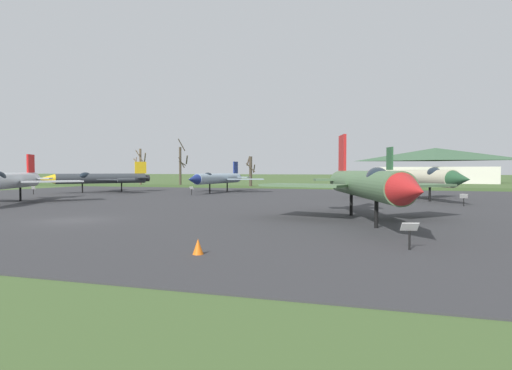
# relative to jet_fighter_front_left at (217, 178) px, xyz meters

# --- Properties ---
(ground_plane) EXTENTS (600.00, 600.00, 0.00)m
(ground_plane) POSITION_rel_jet_fighter_front_left_xyz_m (3.41, -32.06, -2.00)
(ground_plane) COLOR #425B2D
(asphalt_apron) EXTENTS (74.91, 57.83, 0.05)m
(asphalt_apron) POSITION_rel_jet_fighter_front_left_xyz_m (3.41, -14.71, -1.98)
(asphalt_apron) COLOR #333335
(asphalt_apron) RESTS_ON ground
(grass_verge_strip) EXTENTS (134.91, 12.00, 0.06)m
(grass_verge_strip) POSITION_rel_jet_fighter_front_left_xyz_m (3.41, 20.20, -1.97)
(grass_verge_strip) COLOR #375124
(grass_verge_strip) RESTS_ON ground
(jet_fighter_front_left) EXTENTS (11.78, 14.70, 4.40)m
(jet_fighter_front_left) POSITION_rel_jet_fighter_front_left_xyz_m (0.00, 0.00, 0.00)
(jet_fighter_front_left) COLOR #8EA3B2
(jet_fighter_front_left) RESTS_ON ground
(info_placard_front_left) EXTENTS (0.50, 0.33, 1.08)m
(info_placard_front_left) POSITION_rel_jet_fighter_front_left_xyz_m (-0.72, -6.69, -1.34)
(info_placard_front_left) COLOR black
(info_placard_front_left) RESTS_ON ground
(jet_fighter_front_right) EXTENTS (11.96, 16.65, 5.70)m
(jet_fighter_front_right) POSITION_rel_jet_fighter_front_left_xyz_m (20.37, -28.03, 0.32)
(jet_fighter_front_right) COLOR #4C6B47
(jet_fighter_front_right) RESTS_ON ground
(info_placard_front_right) EXTENTS (0.69, 0.43, 1.10)m
(info_placard_front_right) POSITION_rel_jet_fighter_front_left_xyz_m (22.28, -36.32, -1.28)
(info_placard_front_right) COLOR black
(info_placard_front_right) RESTS_ON ground
(jet_fighter_rear_center) EXTENTS (12.26, 12.63, 4.34)m
(jet_fighter_rear_center) POSITION_rel_jet_fighter_front_left_xyz_m (-15.92, -4.06, -0.01)
(jet_fighter_rear_center) COLOR #33383D
(jet_fighter_rear_center) RESTS_ON ground
(info_placard_rear_center) EXTENTS (0.52, 0.35, 1.05)m
(info_placard_rear_center) POSITION_rel_jet_fighter_front_left_xyz_m (-20.66, -10.67, -1.36)
(info_placard_rear_center) COLOR black
(info_placard_rear_center) RESTS_ON ground
(jet_fighter_rear_left) EXTENTS (11.52, 14.83, 4.77)m
(jet_fighter_rear_left) POSITION_rel_jet_fighter_front_left_xyz_m (-11.52, -23.13, 0.16)
(jet_fighter_rear_left) COLOR silver
(jet_fighter_rear_left) RESTS_ON ground
(jet_fighter_rear_right) EXTENTS (11.62, 16.72, 5.88)m
(jet_fighter_rear_right) POSITION_rel_jet_fighter_front_left_xyz_m (25.04, -7.10, 0.39)
(jet_fighter_rear_right) COLOR #B7B293
(jet_fighter_rear_right) RESTS_ON ground
(info_placard_rear_right) EXTENTS (0.66, 0.39, 1.08)m
(info_placard_rear_right) POSITION_rel_jet_fighter_front_left_xyz_m (28.10, -14.23, -1.30)
(info_placard_rear_right) COLOR black
(info_placard_rear_right) RESTS_ON ground
(bare_tree_far_left) EXTENTS (2.79, 2.79, 7.71)m
(bare_tree_far_left) POSITION_rel_jet_fighter_front_left_xyz_m (-27.60, 25.17, 2.22)
(bare_tree_far_left) COLOR brown
(bare_tree_far_left) RESTS_ON ground
(bare_tree_left_of_center) EXTENTS (2.26, 3.17, 9.65)m
(bare_tree_left_of_center) POSITION_rel_jet_fighter_front_left_xyz_m (-18.51, 26.08, 2.35)
(bare_tree_left_of_center) COLOR #42382D
(bare_tree_left_of_center) RESTS_ON ground
(bare_tree_center) EXTENTS (1.84, 2.14, 5.84)m
(bare_tree_center) POSITION_rel_jet_fighter_front_left_xyz_m (-2.38, 23.16, 1.06)
(bare_tree_center) COLOR #42382D
(bare_tree_center) RESTS_ON ground
(visitor_building) EXTENTS (29.64, 14.39, 8.63)m
(visitor_building) POSITION_rel_jet_fighter_front_left_xyz_m (34.56, 58.15, 2.35)
(visitor_building) COLOR beige
(visitor_building) RESTS_ON ground
(traffic_cone) EXTENTS (0.43, 0.43, 0.62)m
(traffic_cone) POSITION_rel_jet_fighter_front_left_xyz_m (14.90, -39.38, -1.69)
(traffic_cone) COLOR orange
(traffic_cone) RESTS_ON ground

